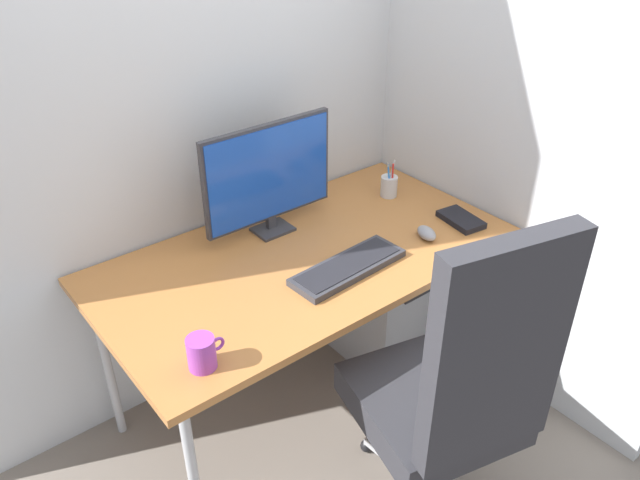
{
  "coord_description": "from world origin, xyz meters",
  "views": [
    {
      "loc": [
        -1.19,
        -1.57,
        2.03
      ],
      "look_at": [
        0.0,
        -0.08,
        0.85
      ],
      "focal_mm": 35.25,
      "sensor_mm": 36.0,
      "label": 1
    }
  ],
  "objects_px": {
    "filing_cabinet": "(376,289)",
    "monitor": "(269,175)",
    "notebook": "(461,219)",
    "coffee_mug": "(202,353)",
    "pen_holder": "(389,186)",
    "office_chair": "(455,389)",
    "mouse": "(427,233)",
    "keyboard": "(348,267)"
  },
  "relations": [
    {
      "from": "filing_cabinet",
      "to": "mouse",
      "type": "relative_size",
      "value": 6.17
    },
    {
      "from": "monitor",
      "to": "mouse",
      "type": "distance_m",
      "value": 0.65
    },
    {
      "from": "pen_holder",
      "to": "coffee_mug",
      "type": "relative_size",
      "value": 1.39
    },
    {
      "from": "pen_holder",
      "to": "mouse",
      "type": "bearing_deg",
      "value": -110.77
    },
    {
      "from": "office_chair",
      "to": "mouse",
      "type": "bearing_deg",
      "value": 51.37
    },
    {
      "from": "monitor",
      "to": "coffee_mug",
      "type": "bearing_deg",
      "value": -139.31
    },
    {
      "from": "monitor",
      "to": "coffee_mug",
      "type": "xyz_separation_m",
      "value": [
        -0.6,
        -0.52,
        -0.19
      ]
    },
    {
      "from": "filing_cabinet",
      "to": "monitor",
      "type": "distance_m",
      "value": 0.84
    },
    {
      "from": "pen_holder",
      "to": "coffee_mug",
      "type": "xyz_separation_m",
      "value": [
        -1.17,
        -0.44,
        0.0
      ]
    },
    {
      "from": "pen_holder",
      "to": "monitor",
      "type": "bearing_deg",
      "value": 172.02
    },
    {
      "from": "monitor",
      "to": "pen_holder",
      "type": "relative_size",
      "value": 3.37
    },
    {
      "from": "pen_holder",
      "to": "keyboard",
      "type": "bearing_deg",
      "value": -147.6
    },
    {
      "from": "notebook",
      "to": "coffee_mug",
      "type": "height_order",
      "value": "coffee_mug"
    },
    {
      "from": "monitor",
      "to": "keyboard",
      "type": "xyz_separation_m",
      "value": [
        0.05,
        -0.41,
        -0.23
      ]
    },
    {
      "from": "mouse",
      "to": "office_chair",
      "type": "bearing_deg",
      "value": -110.97
    },
    {
      "from": "office_chair",
      "to": "filing_cabinet",
      "type": "height_order",
      "value": "office_chair"
    },
    {
      "from": "mouse",
      "to": "notebook",
      "type": "relative_size",
      "value": 0.55
    },
    {
      "from": "monitor",
      "to": "coffee_mug",
      "type": "height_order",
      "value": "monitor"
    },
    {
      "from": "monitor",
      "to": "pen_holder",
      "type": "height_order",
      "value": "monitor"
    },
    {
      "from": "notebook",
      "to": "coffee_mug",
      "type": "xyz_separation_m",
      "value": [
        -1.23,
        -0.09,
        0.04
      ]
    },
    {
      "from": "pen_holder",
      "to": "coffee_mug",
      "type": "distance_m",
      "value": 1.25
    },
    {
      "from": "office_chair",
      "to": "mouse",
      "type": "distance_m",
      "value": 0.7
    },
    {
      "from": "filing_cabinet",
      "to": "keyboard",
      "type": "height_order",
      "value": "keyboard"
    },
    {
      "from": "office_chair",
      "to": "keyboard",
      "type": "distance_m",
      "value": 0.58
    },
    {
      "from": "office_chair",
      "to": "coffee_mug",
      "type": "relative_size",
      "value": 10.52
    },
    {
      "from": "keyboard",
      "to": "filing_cabinet",
      "type": "bearing_deg",
      "value": 33.42
    },
    {
      "from": "notebook",
      "to": "keyboard",
      "type": "bearing_deg",
      "value": -174.05
    },
    {
      "from": "keyboard",
      "to": "mouse",
      "type": "xyz_separation_m",
      "value": [
        0.38,
        -0.02,
        0.01
      ]
    },
    {
      "from": "office_chair",
      "to": "keyboard",
      "type": "xyz_separation_m",
      "value": [
        0.05,
        0.56,
        0.14
      ]
    },
    {
      "from": "monitor",
      "to": "filing_cabinet",
      "type": "bearing_deg",
      "value": -14.6
    },
    {
      "from": "keyboard",
      "to": "notebook",
      "type": "relative_size",
      "value": 2.45
    },
    {
      "from": "office_chair",
      "to": "coffee_mug",
      "type": "height_order",
      "value": "office_chair"
    },
    {
      "from": "office_chair",
      "to": "keyboard",
      "type": "relative_size",
      "value": 2.74
    },
    {
      "from": "coffee_mug",
      "to": "monitor",
      "type": "bearing_deg",
      "value": 40.69
    },
    {
      "from": "monitor",
      "to": "notebook",
      "type": "xyz_separation_m",
      "value": [
        0.63,
        -0.43,
        -0.23
      ]
    },
    {
      "from": "notebook",
      "to": "pen_holder",
      "type": "bearing_deg",
      "value": 109.09
    },
    {
      "from": "notebook",
      "to": "monitor",
      "type": "bearing_deg",
      "value": 154.02
    },
    {
      "from": "monitor",
      "to": "keyboard",
      "type": "bearing_deg",
      "value": -83.1
    },
    {
      "from": "mouse",
      "to": "notebook",
      "type": "distance_m",
      "value": 0.2
    },
    {
      "from": "pen_holder",
      "to": "notebook",
      "type": "bearing_deg",
      "value": -79.12
    },
    {
      "from": "filing_cabinet",
      "to": "monitor",
      "type": "xyz_separation_m",
      "value": [
        -0.48,
        0.12,
        0.68
      ]
    },
    {
      "from": "mouse",
      "to": "pen_holder",
      "type": "relative_size",
      "value": 0.61
    }
  ]
}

